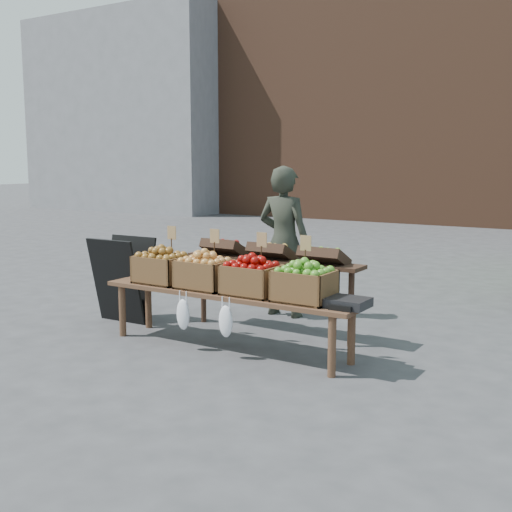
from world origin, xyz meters
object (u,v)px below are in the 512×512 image
Objects in this scene: crate_golden_apples at (162,269)px; weighing_scale at (348,303)px; chalkboard_sign at (123,279)px; crate_green_apples at (304,286)px; crate_red_apples at (252,280)px; display_bench at (228,320)px; vendor at (284,242)px; back_table at (272,285)px; crate_russet_pears at (205,274)px.

weighing_scale is (2.08, 0.00, -0.10)m from crate_golden_apples.
crate_green_apples is (2.45, -0.26, 0.22)m from chalkboard_sign.
chalkboard_sign is at bearing 172.35° from crate_red_apples.
display_bench is at bearing 0.00° from crate_golden_apples.
vendor is at bearing 68.21° from crate_golden_apples.
vendor is 1.60m from crate_golden_apples.
crate_green_apples is (0.77, -0.72, 0.19)m from back_table.
chalkboard_sign is 1.95× the size of crate_green_apples.
back_table reaches higher than crate_golden_apples.
crate_russet_pears is 1.00× the size of crate_red_apples.
vendor is at bearing 135.16° from weighing_scale.
vendor is 1.61m from display_bench.
display_bench is (1.63, -0.26, -0.20)m from chalkboard_sign.
back_table is 4.20× the size of crate_golden_apples.
vendor is 1.57m from crate_red_apples.
crate_green_apples is at bearing -43.23° from back_table.
vendor reaches higher than crate_golden_apples.
crate_golden_apples is (-0.88, -0.72, 0.19)m from back_table.
crate_golden_apples is 1.10m from crate_red_apples.
crate_red_apples is at bearing -73.31° from back_table.
chalkboard_sign reaches higher than crate_red_apples.
back_table reaches higher than crate_green_apples.
weighing_scale is at bearing -31.16° from back_table.
vendor is 1.89m from chalkboard_sign.
chalkboard_sign reaches higher than crate_green_apples.
vendor reaches higher than weighing_scale.
crate_red_apples is (0.55, 0.00, 0.00)m from crate_russet_pears.
display_bench is 7.94× the size of weighing_scale.
weighing_scale is (2.88, -0.26, 0.12)m from chalkboard_sign.
chalkboard_sign is at bearing 40.28° from vendor.
chalkboard_sign is 1.66m from display_bench.
display_bench is 0.51m from crate_red_apples.
crate_golden_apples is (0.80, -0.26, 0.22)m from chalkboard_sign.
crate_red_apples reaches higher than display_bench.
back_table is at bearing 136.77° from crate_green_apples.
crate_red_apples is at bearing -9.42° from chalkboard_sign.
back_table reaches higher than weighing_scale.
vendor is at bearing 99.03° from display_bench.
back_table is 1.16m from crate_golden_apples.
crate_red_apples is 0.98m from weighing_scale.
crate_russet_pears is at bearing -12.47° from chalkboard_sign.
crate_green_apples is at bearing 0.00° from display_bench.
back_table is at bearing 110.29° from vendor.
display_bench is 0.93m from crate_green_apples.
weighing_scale is (1.53, 0.00, -0.10)m from crate_russet_pears.
vendor is 3.51× the size of crate_red_apples.
crate_green_apples reaches higher than weighing_scale.
crate_russet_pears and crate_green_apples have the same top height.
chalkboard_sign is 1.95× the size of crate_golden_apples.
back_table is 0.82m from crate_russet_pears.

